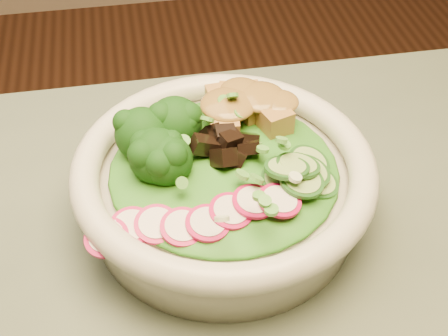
{
  "coord_description": "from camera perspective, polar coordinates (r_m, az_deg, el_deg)",
  "views": [
    {
      "loc": [
        -0.15,
        -0.19,
        1.16
      ],
      "look_at": [
        -0.08,
        0.18,
        0.81
      ],
      "focal_mm": 50.0,
      "sensor_mm": 36.0,
      "label": 1
    }
  ],
  "objects": [
    {
      "name": "tofu_cubes",
      "position": [
        0.55,
        1.71,
        4.95
      ],
      "size": [
        0.09,
        0.06,
        0.03
      ],
      "primitive_type": null,
      "rotation": [
        0.0,
        0.0,
        0.07
      ],
      "color": "olive",
      "rests_on": "salad_bowl"
    },
    {
      "name": "lettuce_bed",
      "position": [
        0.51,
        0.0,
        0.08
      ],
      "size": [
        0.19,
        0.19,
        0.02
      ],
      "primitive_type": "ellipsoid",
      "color": "#1B6916",
      "rests_on": "salad_bowl"
    },
    {
      "name": "peanut_sauce",
      "position": [
        0.54,
        1.74,
        5.96
      ],
      "size": [
        0.07,
        0.05,
        0.01
      ],
      "primitive_type": "ellipsoid",
      "color": "brown",
      "rests_on": "tofu_cubes"
    },
    {
      "name": "mushroom_heap",
      "position": [
        0.51,
        0.32,
        1.96
      ],
      "size": [
        0.07,
        0.07,
        0.04
      ],
      "primitive_type": null,
      "rotation": [
        0.0,
        0.0,
        0.07
      ],
      "color": "black",
      "rests_on": "salad_bowl"
    },
    {
      "name": "salad_bowl",
      "position": [
        0.53,
        -0.0,
        -1.51
      ],
      "size": [
        0.25,
        0.25,
        0.07
      ],
      "rotation": [
        0.0,
        0.0,
        0.07
      ],
      "color": "beige",
      "rests_on": "dining_table"
    },
    {
      "name": "broccoli_florets",
      "position": [
        0.52,
        -6.37,
        2.23
      ],
      "size": [
        0.08,
        0.07,
        0.04
      ],
      "primitive_type": null,
      "rotation": [
        0.0,
        0.0,
        0.07
      ],
      "color": "black",
      "rests_on": "salad_bowl"
    },
    {
      "name": "scallion_garnish",
      "position": [
        0.5,
        0.0,
        1.95
      ],
      "size": [
        0.18,
        0.18,
        0.02
      ],
      "primitive_type": null,
      "color": "#509B36",
      "rests_on": "salad_bowl"
    },
    {
      "name": "radish_slices",
      "position": [
        0.47,
        -1.59,
        -4.69
      ],
      "size": [
        0.11,
        0.05,
        0.02
      ],
      "primitive_type": null,
      "rotation": [
        0.0,
        0.0,
        0.07
      ],
      "color": "#AC0D47",
      "rests_on": "salad_bowl"
    },
    {
      "name": "cucumber_slices",
      "position": [
        0.5,
        6.79,
        -0.3
      ],
      "size": [
        0.07,
        0.07,
        0.03
      ],
      "primitive_type": null,
      "rotation": [
        0.0,
        0.0,
        0.07
      ],
      "color": "#94B766",
      "rests_on": "salad_bowl"
    }
  ]
}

